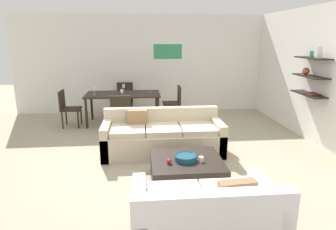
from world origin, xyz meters
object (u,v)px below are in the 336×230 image
object	(u,v)px
wine_glass_head	(124,86)
sofa_beige	(162,137)
dining_chair_foot	(121,112)
candle_jar	(201,159)
dining_chair_head	(125,96)
apple_on_coffee_table	(169,161)
dining_chair_right_far	(175,100)
dining_chair_left_near	(67,106)
wine_glass_foot	(122,91)
coffee_table	(187,171)
loveseat_white	(206,219)
wine_glass_left_near	(94,89)
wine_glass_right_far	(150,88)
dining_table	(123,96)
decorative_bowl	(186,157)

from	to	relation	value
wine_glass_head	sofa_beige	bearing A→B (deg)	-71.23
dining_chair_foot	wine_glass_head	world-z (taller)	wine_glass_head
candle_jar	dining_chair_head	bearing A→B (deg)	106.75
apple_on_coffee_table	dining_chair_foot	bearing A→B (deg)	107.67
dining_chair_right_far	dining_chair_left_near	world-z (taller)	same
dining_chair_head	dining_chair_left_near	bearing A→B (deg)	-141.05
apple_on_coffee_table	dining_chair_left_near	world-z (taller)	dining_chair_left_near
dining_chair_left_near	wine_glass_foot	xyz separation A→B (m)	(1.31, -0.19, 0.37)
coffee_table	dining_chair_head	size ratio (longest dim) A/B	1.16
loveseat_white	candle_jar	xyz separation A→B (m)	(0.20, 1.22, 0.12)
wine_glass_left_near	wine_glass_right_far	bearing A→B (deg)	9.39
wine_glass_left_near	dining_table	bearing A→B (deg)	9.39
decorative_bowl	wine_glass_right_far	world-z (taller)	wine_glass_right_far
dining_table	dining_chair_right_far	world-z (taller)	dining_chair_right_far
candle_jar	dining_table	bearing A→B (deg)	110.67
wine_glass_right_far	wine_glass_foot	world-z (taller)	wine_glass_foot
candle_jar	dining_chair_head	distance (m)	4.42
decorative_bowl	wine_glass_right_far	xyz separation A→B (m)	(-0.39, 3.43, 0.44)
dining_chair_foot	wine_glass_right_far	size ratio (longest dim) A/B	5.67
sofa_beige	dining_table	distance (m)	2.22
coffee_table	dining_table	bearing A→B (deg)	108.26
candle_jar	wine_glass_right_far	distance (m)	3.57
dining_table	wine_glass_right_far	bearing A→B (deg)	9.39
dining_table	dining_chair_head	distance (m)	0.87
coffee_table	wine_glass_head	world-z (taller)	wine_glass_head
wine_glass_right_far	wine_glass_left_near	distance (m)	1.36
dining_chair_left_near	wine_glass_right_far	bearing A→B (deg)	8.98
apple_on_coffee_table	dining_chair_head	distance (m)	4.35
coffee_table	wine_glass_right_far	xyz separation A→B (m)	(-0.41, 3.39, 0.67)
dining_chair_left_near	dining_chair_foot	xyz separation A→B (m)	(1.31, -0.65, 0.00)
sofa_beige	loveseat_white	world-z (taller)	same
dining_chair_right_far	wine_glass_head	size ratio (longest dim) A/B	5.16
loveseat_white	coffee_table	world-z (taller)	loveseat_white
wine_glass_right_far	wine_glass_foot	size ratio (longest dim) A/B	0.91
decorative_bowl	candle_jar	world-z (taller)	decorative_bowl
candle_jar	wine_glass_left_near	world-z (taller)	wine_glass_left_near
coffee_table	decorative_bowl	bearing A→B (deg)	-121.59
candle_jar	wine_glass_head	bearing A→B (deg)	108.69
apple_on_coffee_table	dining_chair_left_near	xyz separation A→B (m)	(-2.12, 3.21, 0.09)
sofa_beige	wine_glass_head	xyz separation A→B (m)	(-0.82, 2.42, 0.58)
sofa_beige	dining_table	size ratio (longest dim) A/B	1.21
dining_chair_right_far	wine_glass_right_far	bearing A→B (deg)	-171.87
sofa_beige	candle_jar	distance (m)	1.43
candle_jar	apple_on_coffee_table	size ratio (longest dim) A/B	1.00
loveseat_white	decorative_bowl	bearing A→B (deg)	90.55
loveseat_white	decorative_bowl	size ratio (longest dim) A/B	4.57
loveseat_white	dining_chair_right_far	size ratio (longest dim) A/B	1.67
dining_chair_right_far	decorative_bowl	bearing A→B (deg)	-93.99
apple_on_coffee_table	dining_chair_foot	xyz separation A→B (m)	(-0.82, 2.56, 0.09)
sofa_beige	coffee_table	world-z (taller)	sofa_beige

